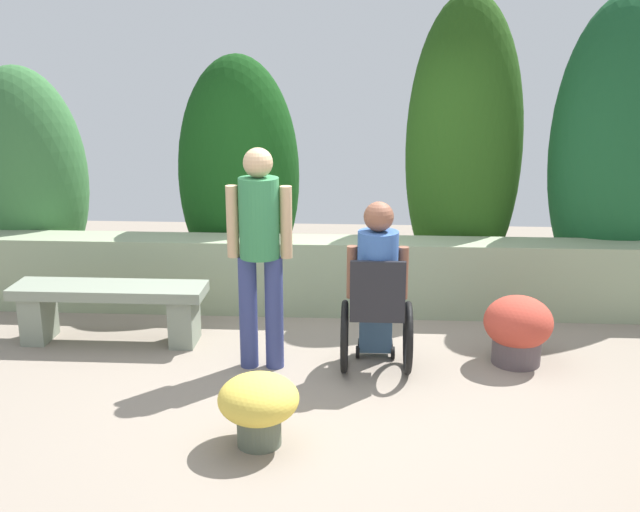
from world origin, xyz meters
TOP-DOWN VIEW (x-y plane):
  - ground_plane at (0.00, 0.00)m, footprint 10.11×10.11m
  - stone_retaining_wall at (0.00, 1.47)m, footprint 7.48×0.41m
  - hedge_backdrop at (0.13, 2.05)m, footprint 7.10×1.02m
  - stone_bench at (-1.83, 0.60)m, footprint 1.61×0.41m
  - person_in_wheelchair at (0.38, 0.16)m, footprint 0.53×0.66m
  - person_standing_companion at (-0.50, 0.16)m, footprint 0.49×0.30m
  - flower_pot_purple_near at (1.49, 0.35)m, footprint 0.53×0.53m
  - flower_pot_red_accent at (-0.36, -1.03)m, footprint 0.51×0.51m

SIDE VIEW (x-z plane):
  - ground_plane at x=0.00m, z-range 0.00..0.00m
  - flower_pot_red_accent at x=-0.36m, z-range 0.04..0.50m
  - flower_pot_purple_near at x=1.49m, z-range 0.02..0.56m
  - stone_bench at x=-1.83m, z-range 0.08..0.58m
  - stone_retaining_wall at x=0.00m, z-range 0.00..0.69m
  - person_in_wheelchair at x=0.38m, z-range -0.04..1.29m
  - person_standing_companion at x=-0.50m, z-range 0.13..1.84m
  - hedge_backdrop at x=0.13m, z-range -0.14..2.76m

